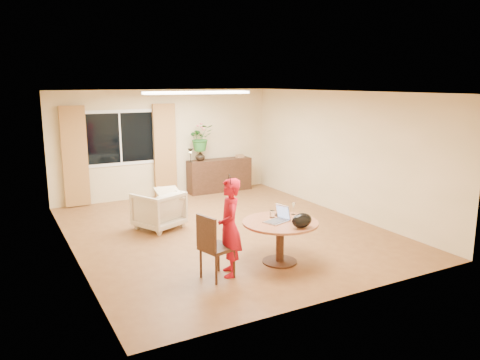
{
  "coord_description": "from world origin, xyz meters",
  "views": [
    {
      "loc": [
        -3.79,
        -7.64,
        2.78
      ],
      "look_at": [
        0.22,
        -0.2,
        1.0
      ],
      "focal_mm": 35.0,
      "sensor_mm": 36.0,
      "label": 1
    }
  ],
  "objects_px": {
    "armchair": "(159,210)",
    "sideboard": "(219,175)",
    "dining_table": "(280,230)",
    "dining_chair": "(217,246)",
    "child": "(230,227)"
  },
  "relations": [
    {
      "from": "dining_table",
      "to": "sideboard",
      "type": "bearing_deg",
      "value": 74.94
    },
    {
      "from": "dining_chair",
      "to": "armchair",
      "type": "relative_size",
      "value": 1.19
    },
    {
      "from": "dining_chair",
      "to": "child",
      "type": "bearing_deg",
      "value": -9.29
    },
    {
      "from": "armchair",
      "to": "sideboard",
      "type": "relative_size",
      "value": 0.48
    },
    {
      "from": "child",
      "to": "sideboard",
      "type": "height_order",
      "value": "child"
    },
    {
      "from": "child",
      "to": "armchair",
      "type": "relative_size",
      "value": 1.78
    },
    {
      "from": "dining_table",
      "to": "dining_chair",
      "type": "bearing_deg",
      "value": -176.79
    },
    {
      "from": "armchair",
      "to": "sideboard",
      "type": "xyz_separation_m",
      "value": [
        2.4,
        2.27,
        0.05
      ]
    },
    {
      "from": "armchair",
      "to": "child",
      "type": "bearing_deg",
      "value": 69.67
    },
    {
      "from": "child",
      "to": "armchair",
      "type": "distance_m",
      "value": 2.65
    },
    {
      "from": "dining_chair",
      "to": "sideboard",
      "type": "height_order",
      "value": "dining_chair"
    },
    {
      "from": "dining_chair",
      "to": "armchair",
      "type": "bearing_deg",
      "value": 74.29
    },
    {
      "from": "armchair",
      "to": "sideboard",
      "type": "distance_m",
      "value": 3.3
    },
    {
      "from": "child",
      "to": "dining_table",
      "type": "bearing_deg",
      "value": 110.93
    },
    {
      "from": "dining_chair",
      "to": "sideboard",
      "type": "distance_m",
      "value": 5.47
    }
  ]
}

